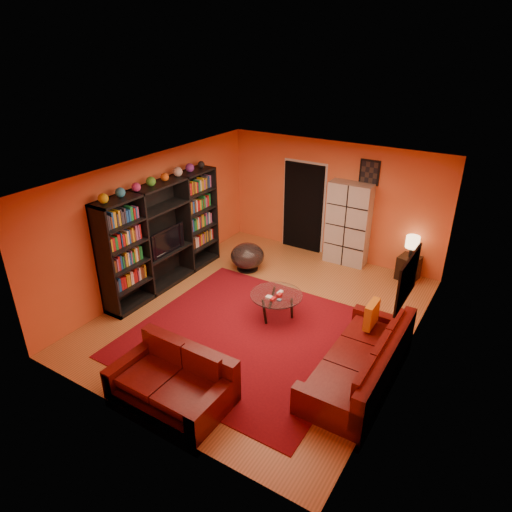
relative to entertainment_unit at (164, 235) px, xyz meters
The scene contains 20 objects.
floor 2.51m from the entertainment_unit, ahead, with size 6.00×6.00×0.00m, color #9B6030.
ceiling 2.75m from the entertainment_unit, ahead, with size 6.00×6.00×0.00m, color white.
wall_back 3.77m from the entertainment_unit, 52.83° to the left, with size 6.00×6.00×0.00m, color #E06031.
wall_front 3.77m from the entertainment_unit, 52.83° to the right, with size 6.00×6.00×0.00m, color #E06031.
wall_left 0.34m from the entertainment_unit, behind, with size 6.00×6.00×0.00m, color #E06031.
wall_right 4.78m from the entertainment_unit, ahead, with size 6.00×6.00×0.00m, color #E06031.
rug 2.69m from the entertainment_unit, 16.42° to the right, with size 3.60×3.60×0.01m, color #5A0A12.
doorway 3.35m from the entertainment_unit, 61.98° to the left, with size 0.95×0.10×2.04m, color black.
wall_art_right 4.80m from the entertainment_unit, ahead, with size 0.03×1.00×0.70m, color black.
wall_art_back 4.36m from the entertainment_unit, 44.57° to the left, with size 0.42×0.03×0.52m, color black.
entertainment_unit is the anchor object (origin of this frame).
tv 0.10m from the entertainment_unit, 44.84° to the right, with size 0.12×0.89×0.52m, color black.
sofa 4.53m from the entertainment_unit, ahead, with size 0.99×2.41×0.85m.
loveseat 3.42m from the entertainment_unit, 46.30° to the right, with size 1.66×1.01×0.85m.
throw_pillow 4.25m from the entertainment_unit, ahead, with size 0.12×0.42×0.42m, color orange.
coffee_table 2.60m from the entertainment_unit, ahead, with size 0.93×0.93×0.46m.
storage_cabinet 3.92m from the entertainment_unit, 45.61° to the left, with size 0.91×0.41×1.82m, color #B1AEA3.
bowl_chair 1.88m from the entertainment_unit, 51.31° to the left, with size 0.72×0.72×0.59m.
side_table 5.03m from the entertainment_unit, 33.60° to the left, with size 0.40×0.40×0.50m, color black.
table_lamp 4.97m from the entertainment_unit, 33.60° to the left, with size 0.27×0.27×0.46m.
Camera 1 is at (3.58, -6.01, 4.61)m, focal length 32.00 mm.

